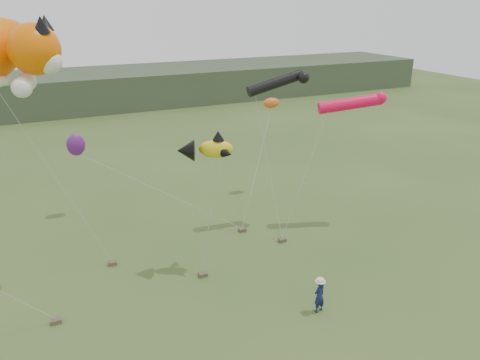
{
  "coord_description": "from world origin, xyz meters",
  "views": [
    {
      "loc": [
        -7.5,
        -13.73,
        12.01
      ],
      "look_at": [
        0.27,
        3.0,
        4.9
      ],
      "focal_mm": 35.0,
      "sensor_mm": 36.0,
      "label": 1
    }
  ],
  "objects": [
    {
      "name": "tube_kites",
      "position": [
        6.92,
        6.81,
        7.4
      ],
      "size": [
        7.12,
        2.99,
        2.31
      ],
      "color": "black",
      "rests_on": "ground"
    },
    {
      "name": "misc_kites",
      "position": [
        -1.14,
        13.02,
        4.85
      ],
      "size": [
        13.01,
        2.01,
        2.59
      ],
      "color": "#D25C17",
      "rests_on": "ground"
    },
    {
      "name": "headland",
      "position": [
        -3.11,
        44.69,
        1.92
      ],
      "size": [
        90.0,
        13.0,
        4.0
      ],
      "color": "#2D3D28",
      "rests_on": "ground"
    },
    {
      "name": "sandbag_anchors",
      "position": [
        -1.5,
        5.31,
        0.1
      ],
      "size": [
        11.88,
        4.34,
        0.19
      ],
      "color": "brown",
      "rests_on": "ground"
    },
    {
      "name": "fish_kite",
      "position": [
        -0.61,
        4.77,
        5.9
      ],
      "size": [
        2.67,
        1.76,
        1.3
      ],
      "color": "yellow",
      "rests_on": "ground"
    },
    {
      "name": "ground",
      "position": [
        0.0,
        0.0,
        0.0
      ],
      "size": [
        120.0,
        120.0,
        0.0
      ],
      "primitive_type": "plane",
      "color": "#385123",
      "rests_on": "ground"
    },
    {
      "name": "festival_attendant",
      "position": [
        2.21,
        -0.51,
        0.73
      ],
      "size": [
        0.59,
        0.44,
        1.46
      ],
      "primitive_type": "imported",
      "rotation": [
        0.0,
        0.0,
        3.33
      ],
      "color": "#121C46",
      "rests_on": "ground"
    }
  ]
}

